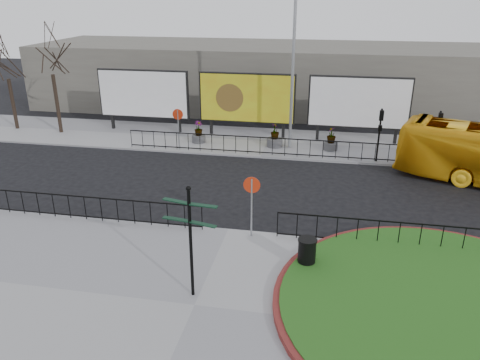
% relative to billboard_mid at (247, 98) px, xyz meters
% --- Properties ---
extents(ground, '(90.00, 90.00, 0.00)m').
position_rel_billboard_mid_xyz_m(ground, '(1.50, -12.97, -2.60)').
color(ground, black).
rests_on(ground, ground).
extents(pavement_near, '(30.00, 10.00, 0.12)m').
position_rel_billboard_mid_xyz_m(pavement_near, '(1.50, -17.97, -2.54)').
color(pavement_near, gray).
rests_on(pavement_near, ground).
extents(pavement_far, '(44.00, 6.00, 0.12)m').
position_rel_billboard_mid_xyz_m(pavement_far, '(1.50, -0.97, -2.54)').
color(pavement_far, gray).
rests_on(pavement_far, ground).
extents(brick_edge, '(10.40, 10.40, 0.18)m').
position_rel_billboard_mid_xyz_m(brick_edge, '(9.00, -16.97, -2.39)').
color(brick_edge, maroon).
rests_on(brick_edge, pavement_near).
extents(grass_lawn, '(10.00, 10.00, 0.22)m').
position_rel_billboard_mid_xyz_m(grass_lawn, '(9.00, -16.97, -2.37)').
color(grass_lawn, '#1E4612').
rests_on(grass_lawn, pavement_near).
extents(railing_near_left, '(10.00, 0.10, 1.10)m').
position_rel_billboard_mid_xyz_m(railing_near_left, '(-4.50, -13.27, -1.93)').
color(railing_near_left, black).
rests_on(railing_near_left, pavement_near).
extents(railing_near_right, '(9.00, 0.10, 1.10)m').
position_rel_billboard_mid_xyz_m(railing_near_right, '(8.00, -13.27, -1.93)').
color(railing_near_right, black).
rests_on(railing_near_right, pavement_near).
extents(railing_far, '(18.00, 0.10, 1.10)m').
position_rel_billboard_mid_xyz_m(railing_far, '(2.50, -3.67, -1.93)').
color(railing_far, black).
rests_on(railing_far, pavement_far).
extents(speed_sign_far, '(0.64, 0.07, 2.47)m').
position_rel_billboard_mid_xyz_m(speed_sign_far, '(-3.50, -3.57, -0.68)').
color(speed_sign_far, gray).
rests_on(speed_sign_far, pavement_far).
extents(speed_sign_near, '(0.64, 0.07, 2.47)m').
position_rel_billboard_mid_xyz_m(speed_sign_near, '(2.50, -13.37, -0.68)').
color(speed_sign_near, gray).
rests_on(speed_sign_near, pavement_near).
extents(billboard_left, '(6.20, 0.31, 4.10)m').
position_rel_billboard_mid_xyz_m(billboard_left, '(-7.00, 0.00, 0.00)').
color(billboard_left, black).
rests_on(billboard_left, pavement_far).
extents(billboard_mid, '(6.20, 0.31, 4.10)m').
position_rel_billboard_mid_xyz_m(billboard_mid, '(0.00, 0.00, 0.00)').
color(billboard_mid, black).
rests_on(billboard_mid, pavement_far).
extents(billboard_right, '(6.20, 0.31, 4.10)m').
position_rel_billboard_mid_xyz_m(billboard_right, '(7.00, 0.00, 0.00)').
color(billboard_right, black).
rests_on(billboard_right, pavement_far).
extents(lamp_post, '(0.74, 0.18, 9.23)m').
position_rel_billboard_mid_xyz_m(lamp_post, '(3.01, -1.97, 2.23)').
color(lamp_post, gray).
rests_on(lamp_post, pavement_far).
extents(signal_pole_a, '(0.22, 0.26, 3.00)m').
position_rel_billboard_mid_xyz_m(signal_pole_a, '(8.00, -3.63, -0.50)').
color(signal_pole_a, black).
rests_on(signal_pole_a, pavement_far).
extents(signal_pole_b, '(0.22, 0.26, 3.00)m').
position_rel_billboard_mid_xyz_m(signal_pole_b, '(11.00, -3.63, -0.50)').
color(signal_pole_b, black).
rests_on(signal_pole_b, pavement_far).
extents(tree_left, '(2.00, 2.00, 7.00)m').
position_rel_billboard_mid_xyz_m(tree_left, '(-12.50, -1.47, 1.02)').
color(tree_left, '#2D2119').
rests_on(tree_left, pavement_far).
extents(tree_mid, '(2.00, 2.00, 6.20)m').
position_rel_billboard_mid_xyz_m(tree_mid, '(-16.00, -1.17, 0.62)').
color(tree_mid, '#2D2119').
rests_on(tree_mid, pavement_far).
extents(building_backdrop, '(40.00, 10.00, 5.00)m').
position_rel_billboard_mid_xyz_m(building_backdrop, '(1.50, 9.03, -0.10)').
color(building_backdrop, '#636057').
rests_on(building_backdrop, ground).
extents(fingerpost_sign, '(1.74, 0.57, 3.72)m').
position_rel_billboard_mid_xyz_m(fingerpost_sign, '(1.31, -17.45, -0.24)').
color(fingerpost_sign, black).
rests_on(fingerpost_sign, pavement_near).
extents(litter_bin, '(0.66, 0.66, 1.09)m').
position_rel_billboard_mid_xyz_m(litter_bin, '(4.73, -15.21, -1.93)').
color(litter_bin, black).
rests_on(litter_bin, pavement_near).
extents(planter_a, '(0.86, 0.86, 1.36)m').
position_rel_billboard_mid_xyz_m(planter_a, '(-2.73, -1.97, -1.97)').
color(planter_a, '#4C4C4F').
rests_on(planter_a, pavement_far).
extents(planter_b, '(0.97, 0.97, 1.45)m').
position_rel_billboard_mid_xyz_m(planter_b, '(2.08, -1.97, -1.97)').
color(planter_b, '#4C4C4F').
rests_on(planter_b, pavement_far).
extents(planter_c, '(0.85, 0.85, 1.40)m').
position_rel_billboard_mid_xyz_m(planter_c, '(5.46, -1.97, -1.93)').
color(planter_c, '#4C4C4F').
rests_on(planter_c, pavement_far).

